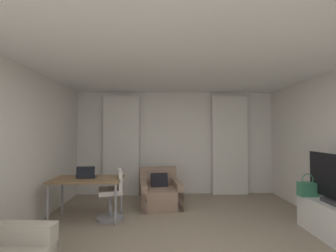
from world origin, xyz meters
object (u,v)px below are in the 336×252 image
object	(u,v)px
desk_chair	(113,197)
handbag_primary	(308,189)
tv_flatscreen	(335,180)
desk	(87,182)
laptop	(87,175)
armchair	(160,193)

from	to	relation	value
desk_chair	handbag_primary	size ratio (longest dim) A/B	2.39
handbag_primary	tv_flatscreen	bearing A→B (deg)	-72.83
desk	desk_chair	xyz separation A→B (m)	(0.45, 0.02, -0.28)
laptop	tv_flatscreen	distance (m)	4.00
desk_chair	handbag_primary	bearing A→B (deg)	-8.35
armchair	tv_flatscreen	bearing A→B (deg)	-31.74
desk_chair	handbag_primary	distance (m)	3.35
armchair	tv_flatscreen	distance (m)	3.09
armchair	desk	distance (m)	1.55
armchair	desk	bearing A→B (deg)	-151.00
desk_chair	tv_flatscreen	xyz separation A→B (m)	(3.43, -0.89, 0.47)
armchair	desk	world-z (taller)	armchair
desk	tv_flatscreen	distance (m)	3.98
desk_chair	laptop	bearing A→B (deg)	-179.06
armchair	handbag_primary	size ratio (longest dim) A/B	2.61
armchair	desk_chair	distance (m)	1.11
laptop	tv_flatscreen	bearing A→B (deg)	-12.81
laptop	desk	bearing A→B (deg)	-37.39
desk_chair	laptop	distance (m)	0.61
armchair	handbag_primary	world-z (taller)	handbag_primary
desk_chair	handbag_primary	world-z (taller)	handbag_primary
desk	handbag_primary	world-z (taller)	handbag_primary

